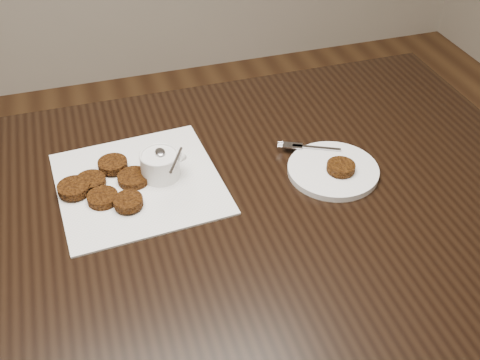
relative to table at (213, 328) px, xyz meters
name	(u,v)px	position (x,y,z in m)	size (l,w,h in m)	color
table	(213,328)	(0.00, 0.00, 0.00)	(1.46, 0.94, 0.75)	black
napkin	(139,183)	(-0.11, 0.12, 0.38)	(0.32, 0.32, 0.00)	white
sauce_ramekin	(159,153)	(-0.06, 0.13, 0.44)	(0.11, 0.11, 0.11)	white
patty_cluster	(106,187)	(-0.18, 0.11, 0.39)	(0.21, 0.21, 0.02)	#5C2F0C
plate_with_patty	(333,168)	(0.28, 0.03, 0.39)	(0.19, 0.19, 0.03)	white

